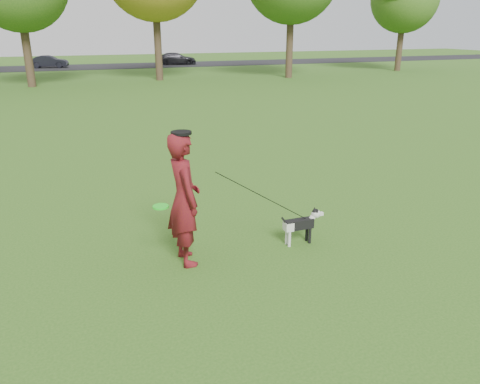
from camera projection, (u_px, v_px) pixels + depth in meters
name	position (u px, v px, depth m)	size (l,w,h in m)	color
ground	(242.00, 263.00, 7.15)	(120.00, 120.00, 0.00)	#285116
road	(87.00, 67.00, 42.49)	(120.00, 7.00, 0.02)	black
man	(184.00, 199.00, 6.88)	(0.74, 0.48, 2.02)	#550C1D
dog	(302.00, 223.00, 7.69)	(0.78, 0.16, 0.60)	black
car_mid	(49.00, 62.00, 41.27)	(1.12, 3.21, 1.06)	black
car_right	(176.00, 59.00, 45.05)	(1.53, 3.77, 1.09)	black
man_held_items	(248.00, 189.00, 7.13)	(2.56, 0.43, 1.63)	#1BDC1F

